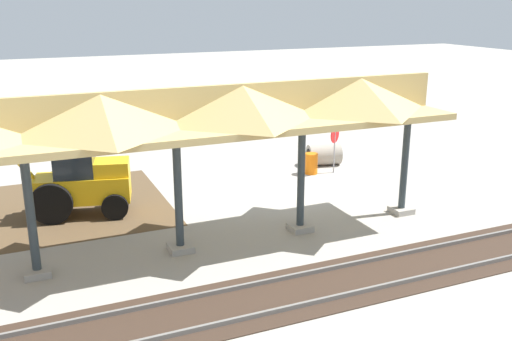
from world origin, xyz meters
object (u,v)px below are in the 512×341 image
at_px(traffic_barrel, 311,164).
at_px(concrete_pipe, 324,155).
at_px(backhoe, 78,180).
at_px(stop_sign, 335,139).

bearing_deg(traffic_barrel, concrete_pipe, -140.41).
bearing_deg(backhoe, concrete_pipe, -169.06).
distance_m(backhoe, concrete_pipe, 11.19).
relative_size(backhoe, concrete_pipe, 3.25).
relative_size(stop_sign, traffic_barrel, 2.32).
bearing_deg(concrete_pipe, stop_sign, 79.91).
relative_size(stop_sign, backhoe, 0.40).
height_order(stop_sign, concrete_pipe, stop_sign).
bearing_deg(traffic_barrel, backhoe, 6.59).
xyz_separation_m(stop_sign, backhoe, (10.74, 0.88, -0.23)).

